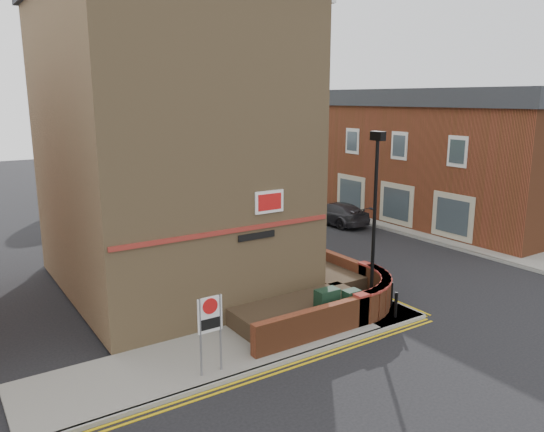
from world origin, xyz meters
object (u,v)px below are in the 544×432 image
at_px(utility_cabinet_large, 327,306).
at_px(silver_car_near, 259,221).
at_px(zone_sign, 210,321).
at_px(lamppost, 374,223).

relative_size(utility_cabinet_large, silver_car_near, 0.25).
bearing_deg(zone_sign, silver_car_near, 53.19).
distance_m(zone_sign, silver_car_near, 15.45).
height_order(zone_sign, silver_car_near, zone_sign).
height_order(lamppost, silver_car_near, lamppost).
bearing_deg(utility_cabinet_large, silver_car_near, 68.52).
bearing_deg(lamppost, silver_car_near, 77.21).
bearing_deg(zone_sign, utility_cabinet_large, 9.69).
relative_size(lamppost, silver_car_near, 1.33).
xyz_separation_m(lamppost, utility_cabinet_large, (-1.90, 0.10, -2.62)).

